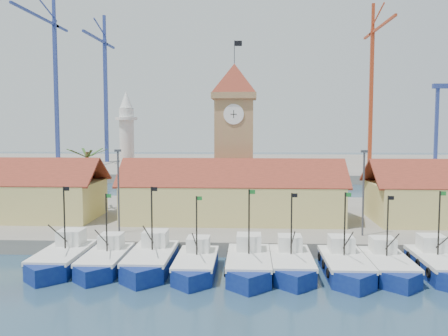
# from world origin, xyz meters

# --- Properties ---
(ground) EXTENTS (400.00, 400.00, 0.00)m
(ground) POSITION_xyz_m (0.00, 0.00, 0.00)
(ground) COLOR #1A2F47
(ground) RESTS_ON ground
(quay) EXTENTS (140.00, 32.00, 1.50)m
(quay) POSITION_xyz_m (0.00, 24.00, 0.75)
(quay) COLOR gray
(quay) RESTS_ON ground
(terminal) EXTENTS (240.00, 80.00, 2.00)m
(terminal) POSITION_xyz_m (0.00, 110.00, 1.00)
(terminal) COLOR gray
(terminal) RESTS_ON ground
(boat_0) EXTENTS (3.82, 10.45, 7.91)m
(boat_0) POSITION_xyz_m (-15.04, 3.29, 0.82)
(boat_0) COLOR navy
(boat_0) RESTS_ON ground
(boat_1) EXTENTS (3.51, 9.61, 7.27)m
(boat_1) POSITION_xyz_m (-11.00, 3.03, 0.75)
(boat_1) COLOR navy
(boat_1) RESTS_ON ground
(boat_2) EXTENTS (3.84, 10.53, 7.96)m
(boat_2) POSITION_xyz_m (-6.83, 3.12, 0.82)
(boat_2) COLOR navy
(boat_2) RESTS_ON ground
(boat_3) EXTENTS (3.49, 9.57, 7.24)m
(boat_3) POSITION_xyz_m (-2.61, 2.20, 0.75)
(boat_3) COLOR navy
(boat_3) RESTS_ON ground
(boat_4) EXTENTS (3.81, 10.42, 7.89)m
(boat_4) POSITION_xyz_m (2.05, 2.19, 0.82)
(boat_4) COLOR navy
(boat_4) RESTS_ON ground
(boat_5) EXTENTS (3.62, 9.93, 7.51)m
(boat_5) POSITION_xyz_m (5.83, 2.68, 0.78)
(boat_5) COLOR navy
(boat_5) RESTS_ON ground
(boat_6) EXTENTS (3.70, 10.12, 7.66)m
(boat_6) POSITION_xyz_m (10.48, 2.38, 0.79)
(boat_6) COLOR navy
(boat_6) RESTS_ON ground
(boat_7) EXTENTS (3.54, 9.70, 7.34)m
(boat_7) POSITION_xyz_m (14.25, 2.63, 0.76)
(boat_7) COLOR navy
(boat_7) RESTS_ON ground
(boat_8) EXTENTS (3.74, 10.26, 7.76)m
(boat_8) POSITION_xyz_m (18.81, 2.91, 0.80)
(boat_8) COLOR navy
(boat_8) RESTS_ON ground
(hall_center) EXTENTS (27.04, 10.13, 7.61)m
(hall_center) POSITION_xyz_m (0.00, 20.00, 3.99)
(hall_center) COLOR #CCC070
(hall_center) RESTS_ON quay
(clock_tower) EXTENTS (5.80, 5.80, 22.70)m
(clock_tower) POSITION_xyz_m (0.00, 26.00, 11.96)
(clock_tower) COLOR #9F7351
(clock_tower) RESTS_ON quay
(minaret) EXTENTS (3.00, 3.00, 16.30)m
(minaret) POSITION_xyz_m (-15.00, 28.00, 9.73)
(minaret) COLOR silver
(minaret) RESTS_ON quay
(palm_tree) EXTENTS (5.60, 5.03, 8.39)m
(palm_tree) POSITION_xyz_m (-20.00, 26.00, 6.25)
(palm_tree) COLOR brown
(palm_tree) RESTS_ON quay
(lamp_posts) EXTENTS (80.70, 0.25, 9.03)m
(lamp_posts) POSITION_xyz_m (0.50, 12.00, 6.48)
(lamp_posts) COLOR #3F3F44
(lamp_posts) RESTS_ON quay
(crane_blue_far) EXTENTS (1.00, 36.20, 47.75)m
(crane_blue_far) POSITION_xyz_m (-53.92, 100.25, 28.78)
(crane_blue_far) COLOR navy
(crane_blue_far) RESTS_ON terminal
(crane_blue_near) EXTENTS (1.00, 29.28, 43.46)m
(crane_blue_near) POSITION_xyz_m (-41.17, 107.08, 25.82)
(crane_blue_near) COLOR navy
(crane_blue_near) RESTS_ON terminal
(crane_red_right) EXTENTS (1.00, 32.71, 45.22)m
(crane_red_right) POSITION_xyz_m (36.57, 103.67, 27.08)
(crane_red_right) COLOR #AA381A
(crane_red_right) RESTS_ON terminal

